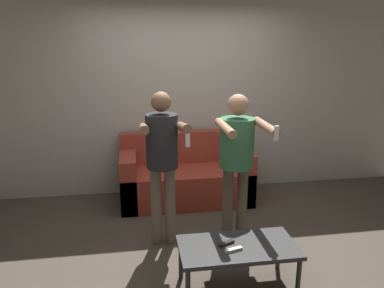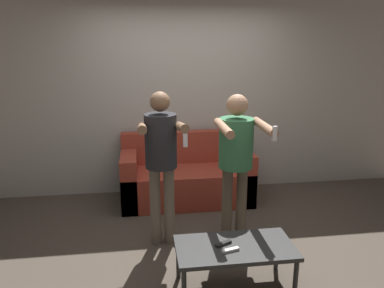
# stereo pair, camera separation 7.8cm
# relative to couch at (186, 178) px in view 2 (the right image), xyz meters

# --- Properties ---
(ground_plane) EXTENTS (14.00, 14.00, 0.00)m
(ground_plane) POSITION_rel_couch_xyz_m (0.01, -1.23, -0.31)
(ground_plane) COLOR #4C4238
(wall_back) EXTENTS (6.40, 0.06, 2.70)m
(wall_back) POSITION_rel_couch_xyz_m (0.01, 0.41, 1.04)
(wall_back) COLOR #B7B2A8
(wall_back) RESTS_ON ground_plane
(couch) EXTENTS (1.68, 0.76, 0.88)m
(couch) POSITION_rel_couch_xyz_m (0.00, 0.00, 0.00)
(couch) COLOR #9E3828
(couch) RESTS_ON ground_plane
(person_standing_left) EXTENTS (0.44, 0.71, 1.59)m
(person_standing_left) POSITION_rel_couch_xyz_m (-0.38, -1.08, 0.69)
(person_standing_left) COLOR #6B6051
(person_standing_left) RESTS_ON ground_plane
(person_standing_right) EXTENTS (0.47, 0.73, 1.55)m
(person_standing_right) POSITION_rel_couch_xyz_m (0.38, -1.08, 0.67)
(person_standing_right) COLOR brown
(person_standing_right) RESTS_ON ground_plane
(coffee_table) EXTENTS (0.99, 0.51, 0.40)m
(coffee_table) POSITION_rel_couch_xyz_m (0.17, -1.91, 0.06)
(coffee_table) COLOR #2D2D2D
(coffee_table) RESTS_ON ground_plane
(remote_near) EXTENTS (0.15, 0.07, 0.02)m
(remote_near) POSITION_rel_couch_xyz_m (0.12, -1.98, 0.11)
(remote_near) COLOR white
(remote_near) RESTS_ON coffee_table
(remote_far) EXTENTS (0.15, 0.10, 0.02)m
(remote_far) POSITION_rel_couch_xyz_m (0.08, -1.88, 0.11)
(remote_far) COLOR black
(remote_far) RESTS_ON coffee_table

